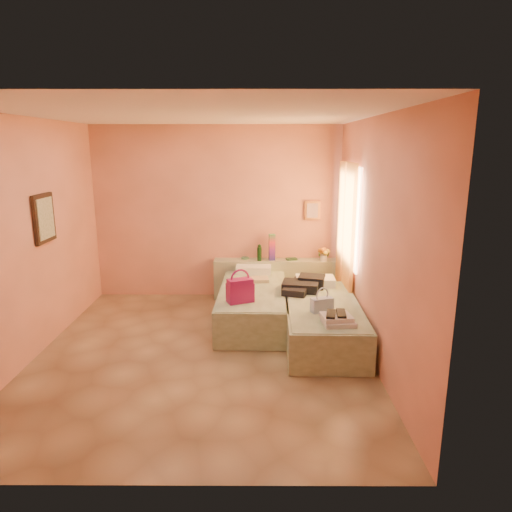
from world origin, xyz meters
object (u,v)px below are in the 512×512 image
(green_book, at_px, (292,259))
(blue_handbag, at_px, (322,305))
(bed_right, at_px, (322,322))
(towel_stack, at_px, (338,320))
(bed_left, at_px, (253,305))
(water_bottle, at_px, (259,253))
(magenta_handbag, at_px, (240,290))
(flower_vase, at_px, (324,253))
(headboard_ledge, at_px, (276,279))

(green_book, relative_size, blue_handbag, 0.63)
(bed_right, xyz_separation_m, towel_stack, (0.08, -0.70, 0.30))
(bed_left, bearing_deg, towel_stack, -52.71)
(towel_stack, bearing_deg, bed_right, 96.59)
(green_book, xyz_separation_m, blue_handbag, (0.23, -2.00, -0.08))
(water_bottle, distance_m, blue_handbag, 2.10)
(blue_handbag, bearing_deg, green_book, 76.40)
(bed_right, bearing_deg, green_book, 100.65)
(bed_right, relative_size, towel_stack, 5.71)
(magenta_handbag, bearing_deg, bed_left, 52.46)
(bed_right, relative_size, flower_vase, 7.52)
(green_book, distance_m, flower_vase, 0.53)
(blue_handbag, bearing_deg, water_bottle, 91.13)
(towel_stack, bearing_deg, blue_handbag, 108.55)
(bed_right, height_order, flower_vase, flower_vase)
(headboard_ledge, height_order, towel_stack, headboard_ledge)
(bed_right, height_order, blue_handbag, blue_handbag)
(bed_right, xyz_separation_m, green_book, (-0.28, 1.70, 0.41))
(bed_left, relative_size, water_bottle, 7.85)
(towel_stack, bearing_deg, flower_vase, 86.21)
(green_book, bearing_deg, blue_handbag, -95.84)
(blue_handbag, relative_size, towel_stack, 0.77)
(headboard_ledge, height_order, bed_right, headboard_ledge)
(water_bottle, height_order, green_book, water_bottle)
(green_book, height_order, blue_handbag, green_book)
(blue_handbag, height_order, towel_stack, blue_handbag)
(bed_right, distance_m, flower_vase, 1.73)
(green_book, bearing_deg, bed_left, -132.86)
(bed_left, relative_size, green_book, 11.63)
(headboard_ledge, bearing_deg, bed_right, -72.84)
(blue_handbag, bearing_deg, headboard_ledge, 83.20)
(bed_left, relative_size, flower_vase, 7.52)
(blue_handbag, bearing_deg, magenta_handbag, 140.44)
(bed_right, bearing_deg, towel_stack, -82.12)
(blue_handbag, bearing_deg, flower_vase, 61.45)
(green_book, xyz_separation_m, magenta_handbag, (-0.78, -1.65, -0.01))
(water_bottle, height_order, magenta_handbag, water_bottle)
(blue_handbag, distance_m, towel_stack, 0.42)
(bed_left, distance_m, bed_right, 1.11)
(water_bottle, xyz_separation_m, blue_handbag, (0.76, -1.95, -0.19))
(headboard_ledge, distance_m, flower_vase, 0.89)
(bed_right, bearing_deg, bed_left, 145.46)
(flower_vase, bearing_deg, green_book, 172.08)
(bed_left, distance_m, flower_vase, 1.59)
(bed_left, xyz_separation_m, water_bottle, (0.09, 0.99, 0.53))
(magenta_handbag, height_order, blue_handbag, magenta_handbag)
(green_book, xyz_separation_m, towel_stack, (0.36, -2.40, -0.11))
(bed_left, bearing_deg, green_book, 60.76)
(green_book, height_order, flower_vase, flower_vase)
(headboard_ledge, relative_size, bed_left, 1.02)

